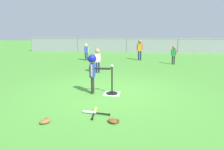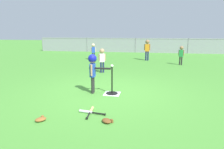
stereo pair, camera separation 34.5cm
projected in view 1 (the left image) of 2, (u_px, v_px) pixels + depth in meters
name	position (u px, v px, depth m)	size (l,w,h in m)	color
ground_plane	(110.00, 93.00, 5.78)	(60.00, 60.00, 0.00)	#478C33
home_plate	(112.00, 94.00, 5.69)	(0.44, 0.44, 0.01)	white
batting_tee	(112.00, 89.00, 5.66)	(0.32, 0.32, 0.75)	black
baseball_on_tee	(112.00, 66.00, 5.52)	(0.07, 0.07, 0.07)	white
batter_child	(93.00, 66.00, 5.57)	(0.63, 0.31, 1.10)	#262626
fielder_deep_right	(86.00, 50.00, 11.95)	(0.28, 0.19, 0.98)	#191E4C
fielder_deep_center	(97.00, 57.00, 8.40)	(0.29, 0.20, 1.00)	#191E4C
fielder_near_left	(140.00, 47.00, 11.98)	(0.36, 0.24, 1.21)	#191E4C
fielder_near_right	(174.00, 52.00, 10.51)	(0.26, 0.19, 0.97)	#262626
spare_bat_silver	(93.00, 113.00, 4.31)	(0.60, 0.15, 0.06)	silver
spare_bat_wood	(95.00, 112.00, 4.36)	(0.10, 0.59, 0.06)	#DBB266
glove_by_plate	(113.00, 121.00, 3.90)	(0.27, 0.27, 0.07)	brown
glove_near_bats	(45.00, 121.00, 3.89)	(0.26, 0.27, 0.07)	brown
outfield_fence	(127.00, 45.00, 16.32)	(16.06, 0.06, 1.15)	slate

